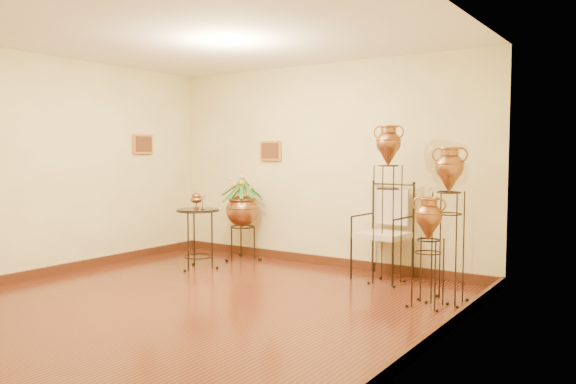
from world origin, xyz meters
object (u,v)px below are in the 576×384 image
Objects in this scene: armchair at (382,231)px; side_table at (198,237)px; amphora_tall at (388,202)px; amphora_mid at (448,224)px; planter_urn at (242,207)px.

armchair is 2.47m from side_table.
amphora_tall reaches higher than armchair.
armchair reaches higher than side_table.
amphora_mid is 1.60× the size of side_table.
armchair is (2.24, 0.00, -0.19)m from planter_urn.
amphora_tall is 1.01m from amphora_mid.
amphora_tall is 1.16× the size of amphora_mid.
side_table is at bearing -165.28° from amphora_tall.
amphora_tall is at bearing -48.69° from armchair.
planter_urn is 1.18× the size of armchair.
amphora_mid is 3.39m from side_table.
amphora_tall reaches higher than amphora_mid.
side_table is at bearing -176.70° from amphora_mid.
amphora_tall is at bearing 14.72° from side_table.
planter_urn is (-3.29, 0.67, -0.05)m from amphora_mid.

